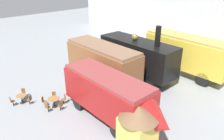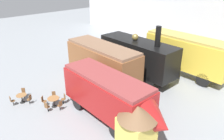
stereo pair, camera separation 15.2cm
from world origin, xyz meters
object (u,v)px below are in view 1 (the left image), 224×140
streamlined_locomotive (113,96)px  visitor_person (83,82)px  passenger_coach_wooden (103,62)px  steam_locomotive (137,55)px  cafe_table_mid (22,97)px  ticket_kiosk (138,126)px  cafe_chair_0 (54,96)px  cafe_table_near (54,100)px  passenger_coach_vintage (186,52)px

streamlined_locomotive → visitor_person: streamlined_locomotive is taller
passenger_coach_wooden → steam_locomotive: bearing=72.8°
cafe_table_mid → steam_locomotive: bearing=74.8°
steam_locomotive → ticket_kiosk: size_ratio=2.71×
passenger_coach_wooden → cafe_chair_0: 5.32m
steam_locomotive → ticket_kiosk: (6.71, -7.46, -0.61)m
cafe_table_near → cafe_chair_0: (-0.72, 0.41, -0.12)m
passenger_coach_vintage → streamlined_locomotive: bearing=-85.8°
steam_locomotive → passenger_coach_wooden: 3.72m
streamlined_locomotive → ticket_kiosk: (2.97, -0.81, -0.29)m
cafe_table_near → steam_locomotive: bearing=86.1°
ticket_kiosk → passenger_coach_vintage: bearing=108.1°
cafe_table_near → ticket_kiosk: bearing=11.8°
passenger_coach_wooden → cafe_table_near: passenger_coach_wooden is taller
cafe_table_mid → streamlined_locomotive: bearing=31.0°
passenger_coach_wooden → cafe_chair_0: passenger_coach_wooden is taller
steam_locomotive → cafe_table_mid: size_ratio=9.93×
passenger_coach_wooden → ticket_kiosk: passenger_coach_wooden is taller
cafe_chair_0 → ticket_kiosk: ticket_kiosk is taller
passenger_coach_vintage → cafe_chair_0: 13.45m
steam_locomotive → streamlined_locomotive: (3.74, -6.65, -0.32)m
passenger_coach_vintage → cafe_chair_0: (-4.29, -12.60, -1.89)m
streamlined_locomotive → steam_locomotive: bearing=119.4°
visitor_person → streamlined_locomotive: bearing=-9.4°
passenger_coach_vintage → streamlined_locomotive: 10.71m
steam_locomotive → cafe_table_mid: bearing=-105.2°
passenger_coach_vintage → cafe_table_mid: 15.89m
steam_locomotive → passenger_coach_vintage: bearing=53.7°
passenger_coach_vintage → visitor_person: passenger_coach_vintage is taller
cafe_table_near → passenger_coach_wooden: bearing=95.2°
steam_locomotive → cafe_chair_0: size_ratio=9.36×
passenger_coach_wooden → cafe_table_mid: passenger_coach_wooden is taller
streamlined_locomotive → cafe_table_near: bearing=-151.8°
streamlined_locomotive → cafe_chair_0: streamlined_locomotive is taller
passenger_coach_wooden → ticket_kiosk: size_ratio=2.57×
passenger_coach_vintage → visitor_person: bearing=-111.7°
cafe_table_near → visitor_person: bearing=96.8°
cafe_table_mid → passenger_coach_wooden: bearing=75.8°
cafe_chair_0 → ticket_kiosk: (8.04, 1.12, 1.16)m
steam_locomotive → cafe_table_near: steam_locomotive is taller
streamlined_locomotive → cafe_table_mid: bearing=-149.0°
cafe_table_mid → ticket_kiosk: 10.17m
passenger_coach_vintage → passenger_coach_wooden: 8.59m
cafe_table_near → cafe_table_mid: bearing=-144.2°
steam_locomotive → streamlined_locomotive: 7.64m
visitor_person → ticket_kiosk: 7.88m
ticket_kiosk → streamlined_locomotive: bearing=164.7°
passenger_coach_vintage → steam_locomotive: (-2.96, -4.02, -0.12)m
cafe_table_near → ticket_kiosk: size_ratio=0.31×
passenger_coach_vintage → visitor_person: size_ratio=4.77×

